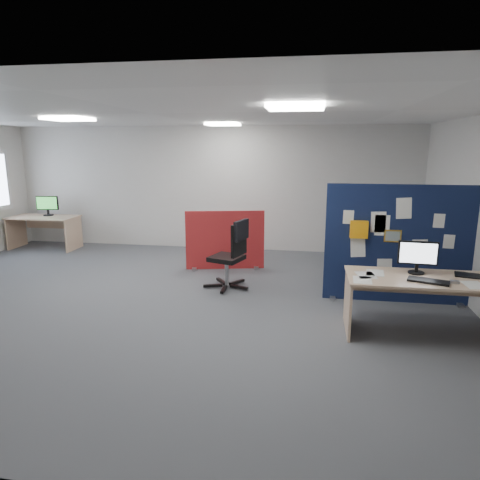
# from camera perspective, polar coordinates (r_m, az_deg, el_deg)

# --- Properties ---
(floor) EXTENTS (9.00, 9.00, 0.00)m
(floor) POSITION_cam_1_polar(r_m,az_deg,el_deg) (6.56, -10.85, -8.05)
(floor) COLOR #4C4E53
(floor) RESTS_ON ground
(ceiling) EXTENTS (9.00, 7.00, 0.02)m
(ceiling) POSITION_cam_1_polar(r_m,az_deg,el_deg) (6.17, -11.91, 16.18)
(ceiling) COLOR white
(ceiling) RESTS_ON wall_back
(wall_back) EXTENTS (9.00, 0.02, 2.70)m
(wall_back) POSITION_cam_1_polar(r_m,az_deg,el_deg) (9.55, -3.97, 6.88)
(wall_back) COLOR silver
(wall_back) RESTS_ON floor
(ceiling_lights) EXTENTS (4.10, 4.10, 0.04)m
(ceiling_lights) POSITION_cam_1_polar(r_m,az_deg,el_deg) (6.69, -7.01, 15.78)
(ceiling_lights) COLOR white
(ceiling_lights) RESTS_ON ceiling
(navy_divider) EXTENTS (2.11, 0.30, 1.74)m
(navy_divider) POSITION_cam_1_polar(r_m,az_deg,el_deg) (6.61, 20.26, -0.56)
(navy_divider) COLOR #111D3E
(navy_divider) RESTS_ON floor
(main_desk) EXTENTS (1.83, 0.81, 0.73)m
(main_desk) POSITION_cam_1_polar(r_m,az_deg,el_deg) (5.67, 23.24, -6.12)
(main_desk) COLOR #DBAF8C
(main_desk) RESTS_ON floor
(monitor_main) EXTENTS (0.46, 0.19, 0.41)m
(monitor_main) POSITION_cam_1_polar(r_m,az_deg,el_deg) (5.67, 22.60, -1.94)
(monitor_main) COLOR black
(monitor_main) RESTS_ON main_desk
(keyboard) EXTENTS (0.48, 0.32, 0.02)m
(keyboard) POSITION_cam_1_polar(r_m,az_deg,el_deg) (5.42, 23.83, -5.02)
(keyboard) COLOR black
(keyboard) RESTS_ON main_desk
(mouse) EXTENTS (0.11, 0.07, 0.03)m
(mouse) POSITION_cam_1_polar(r_m,az_deg,el_deg) (5.51, 26.70, -5.01)
(mouse) COLOR gray
(mouse) RESTS_ON main_desk
(paper_tray) EXTENTS (0.33, 0.28, 0.01)m
(paper_tray) POSITION_cam_1_polar(r_m,az_deg,el_deg) (5.88, 28.06, -4.17)
(paper_tray) COLOR black
(paper_tray) RESTS_ON main_desk
(red_divider) EXTENTS (1.44, 0.37, 1.10)m
(red_divider) POSITION_cam_1_polar(r_m,az_deg,el_deg) (7.98, -2.01, -0.10)
(red_divider) COLOR #A6152D
(red_divider) RESTS_ON floor
(second_desk) EXTENTS (1.47, 0.74, 0.73)m
(second_desk) POSITION_cam_1_polar(r_m,az_deg,el_deg) (10.56, -24.58, 1.91)
(second_desk) COLOR #DBAF8C
(second_desk) RESTS_ON floor
(monitor_second) EXTENTS (0.48, 0.22, 0.44)m
(monitor_second) POSITION_cam_1_polar(r_m,az_deg,el_deg) (10.58, -24.28, 4.29)
(monitor_second) COLOR black
(monitor_second) RESTS_ON second_desk
(office_chair) EXTENTS (0.75, 0.71, 1.12)m
(office_chair) POSITION_cam_1_polar(r_m,az_deg,el_deg) (6.82, -0.97, -1.43)
(office_chair) COLOR black
(office_chair) RESTS_ON floor
(desk_papers) EXTENTS (1.46, 0.64, 0.00)m
(desk_papers) POSITION_cam_1_polar(r_m,az_deg,el_deg) (5.42, 19.74, -4.79)
(desk_papers) COLOR white
(desk_papers) RESTS_ON main_desk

